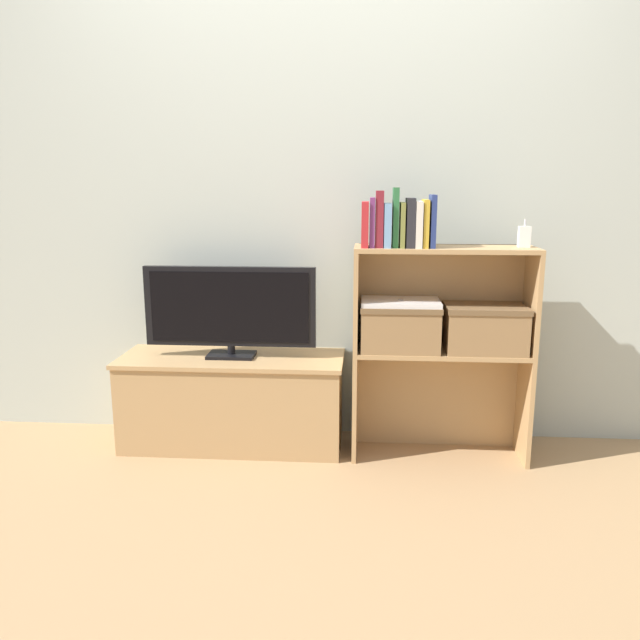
# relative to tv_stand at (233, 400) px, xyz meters

# --- Properties ---
(ground_plane) EXTENTS (16.00, 16.00, 0.00)m
(ground_plane) POSITION_rel_tv_stand_xyz_m (0.42, -0.19, -0.22)
(ground_plane) COLOR #A37F56
(wall_back) EXTENTS (10.00, 0.05, 2.40)m
(wall_back) POSITION_rel_tv_stand_xyz_m (0.42, 0.22, 0.98)
(wall_back) COLOR #B2BCB2
(wall_back) RESTS_ON ground_plane
(tv_stand) EXTENTS (1.06, 0.39, 0.44)m
(tv_stand) POSITION_rel_tv_stand_xyz_m (0.00, 0.00, 0.00)
(tv_stand) COLOR tan
(tv_stand) RESTS_ON ground_plane
(tv) EXTENTS (0.80, 0.14, 0.43)m
(tv) POSITION_rel_tv_stand_xyz_m (-0.00, -0.00, 0.45)
(tv) COLOR black
(tv) RESTS_ON tv_stand
(bookshelf_lower_tier) EXTENTS (0.79, 0.27, 0.51)m
(bookshelf_lower_tier) POSITION_rel_tv_stand_xyz_m (0.97, 0.00, 0.09)
(bookshelf_lower_tier) COLOR tan
(bookshelf_lower_tier) RESTS_ON ground_plane
(bookshelf_upper_tier) EXTENTS (0.79, 0.27, 0.46)m
(bookshelf_upper_tier) POSITION_rel_tv_stand_xyz_m (0.97, 0.00, 0.57)
(bookshelf_upper_tier) COLOR tan
(bookshelf_upper_tier) RESTS_ON bookshelf_lower_tier
(book_crimson) EXTENTS (0.03, 0.15, 0.19)m
(book_crimson) POSITION_rel_tv_stand_xyz_m (0.62, -0.08, 0.85)
(book_crimson) COLOR #B22328
(book_crimson) RESTS_ON bookshelf_upper_tier
(book_plum) EXTENTS (0.02, 0.14, 0.21)m
(book_plum) POSITION_rel_tv_stand_xyz_m (0.65, -0.08, 0.85)
(book_plum) COLOR #6B2D66
(book_plum) RESTS_ON bookshelf_upper_tier
(book_maroon) EXTENTS (0.03, 0.13, 0.24)m
(book_maroon) POSITION_rel_tv_stand_xyz_m (0.68, -0.08, 0.87)
(book_maroon) COLOR maroon
(book_maroon) RESTS_ON bookshelf_upper_tier
(book_skyblue) EXTENTS (0.03, 0.15, 0.19)m
(book_skyblue) POSITION_rel_tv_stand_xyz_m (0.72, -0.08, 0.84)
(book_skyblue) COLOR #709ECC
(book_skyblue) RESTS_ON bookshelf_upper_tier
(book_forest) EXTENTS (0.02, 0.13, 0.25)m
(book_forest) POSITION_rel_tv_stand_xyz_m (0.75, -0.08, 0.88)
(book_forest) COLOR #286638
(book_forest) RESTS_ON bookshelf_upper_tier
(book_olive) EXTENTS (0.02, 0.16, 0.19)m
(book_olive) POSITION_rel_tv_stand_xyz_m (0.78, -0.08, 0.84)
(book_olive) COLOR olive
(book_olive) RESTS_ON bookshelf_upper_tier
(book_charcoal) EXTENTS (0.04, 0.15, 0.21)m
(book_charcoal) POSITION_rel_tv_stand_xyz_m (0.81, -0.08, 0.85)
(book_charcoal) COLOR #232328
(book_charcoal) RESTS_ON bookshelf_upper_tier
(book_ivory) EXTENTS (0.03, 0.16, 0.20)m
(book_ivory) POSITION_rel_tv_stand_xyz_m (0.85, -0.08, 0.85)
(book_ivory) COLOR silver
(book_ivory) RESTS_ON bookshelf_upper_tier
(book_mustard) EXTENTS (0.02, 0.15, 0.20)m
(book_mustard) POSITION_rel_tv_stand_xyz_m (0.88, -0.08, 0.85)
(book_mustard) COLOR gold
(book_mustard) RESTS_ON bookshelf_upper_tier
(book_navy) EXTENTS (0.02, 0.14, 0.22)m
(book_navy) POSITION_rel_tv_stand_xyz_m (0.91, -0.08, 0.86)
(book_navy) COLOR navy
(book_navy) RESTS_ON bookshelf_upper_tier
(baby_monitor) EXTENTS (0.05, 0.03, 0.12)m
(baby_monitor) POSITION_rel_tv_stand_xyz_m (1.31, -0.05, 0.80)
(baby_monitor) COLOR white
(baby_monitor) RESTS_ON bookshelf_upper_tier
(storage_basket_left) EXTENTS (0.35, 0.24, 0.21)m
(storage_basket_left) POSITION_rel_tv_stand_xyz_m (0.78, -0.07, 0.40)
(storage_basket_left) COLOR #937047
(storage_basket_left) RESTS_ON bookshelf_lower_tier
(storage_basket_right) EXTENTS (0.35, 0.24, 0.21)m
(storage_basket_right) POSITION_rel_tv_stand_xyz_m (1.16, -0.07, 0.40)
(storage_basket_right) COLOR #937047
(storage_basket_right) RESTS_ON bookshelf_lower_tier
(laptop) EXTENTS (0.35, 0.22, 0.02)m
(laptop) POSITION_rel_tv_stand_xyz_m (0.78, -0.07, 0.50)
(laptop) COLOR white
(laptop) RESTS_ON storage_basket_left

